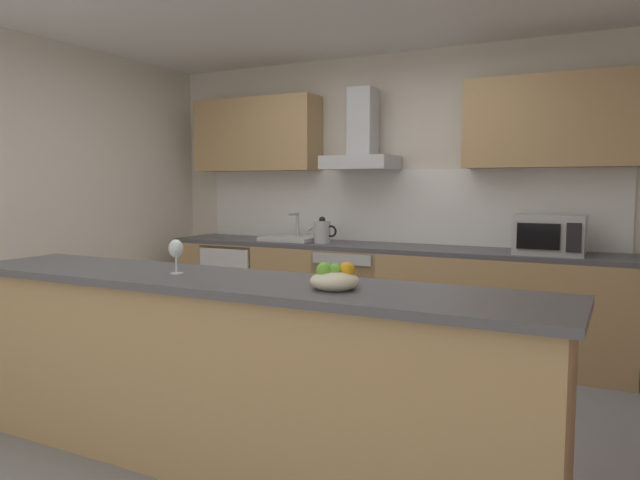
{
  "coord_description": "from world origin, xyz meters",
  "views": [
    {
      "loc": [
        1.9,
        -3.18,
        1.43
      ],
      "look_at": [
        0.05,
        0.4,
        1.05
      ],
      "focal_mm": 33.34,
      "sensor_mm": 36.0,
      "label": 1
    }
  ],
  "objects_px": {
    "microwave": "(550,235)",
    "sink": "(291,238)",
    "fruit_bowl": "(335,279)",
    "wine_glass": "(176,250)",
    "refrigerator": "(241,287)",
    "oven": "(355,293)",
    "range_hood": "(362,144)",
    "kettle": "(322,231)"
  },
  "relations": [
    {
      "from": "oven",
      "to": "fruit_bowl",
      "type": "xyz_separation_m",
      "value": [
        0.99,
        -2.46,
        0.55
      ]
    },
    {
      "from": "microwave",
      "to": "refrigerator",
      "type": "bearing_deg",
      "value": 179.49
    },
    {
      "from": "oven",
      "to": "range_hood",
      "type": "bearing_deg",
      "value": 90.0
    },
    {
      "from": "microwave",
      "to": "sink",
      "type": "distance_m",
      "value": 2.28
    },
    {
      "from": "kettle",
      "to": "fruit_bowl",
      "type": "height_order",
      "value": "kettle"
    },
    {
      "from": "refrigerator",
      "to": "fruit_bowl",
      "type": "bearing_deg",
      "value": -47.97
    },
    {
      "from": "wine_glass",
      "to": "oven",
      "type": "bearing_deg",
      "value": 91.62
    },
    {
      "from": "kettle",
      "to": "range_hood",
      "type": "relative_size",
      "value": 0.4
    },
    {
      "from": "microwave",
      "to": "sink",
      "type": "bearing_deg",
      "value": 179.02
    },
    {
      "from": "wine_glass",
      "to": "fruit_bowl",
      "type": "relative_size",
      "value": 0.81
    },
    {
      "from": "kettle",
      "to": "wine_glass",
      "type": "relative_size",
      "value": 1.62
    },
    {
      "from": "wine_glass",
      "to": "fruit_bowl",
      "type": "height_order",
      "value": "wine_glass"
    },
    {
      "from": "microwave",
      "to": "sink",
      "type": "height_order",
      "value": "microwave"
    },
    {
      "from": "oven",
      "to": "refrigerator",
      "type": "xyz_separation_m",
      "value": [
        -1.22,
        -0.0,
        -0.03
      ]
    },
    {
      "from": "oven",
      "to": "sink",
      "type": "distance_m",
      "value": 0.81
    },
    {
      "from": "fruit_bowl",
      "to": "range_hood",
      "type": "bearing_deg",
      "value": 110.93
    },
    {
      "from": "kettle",
      "to": "fruit_bowl",
      "type": "xyz_separation_m",
      "value": [
        1.3,
        -2.42,
        0.01
      ]
    },
    {
      "from": "refrigerator",
      "to": "microwave",
      "type": "distance_m",
      "value": 2.9
    },
    {
      "from": "microwave",
      "to": "sink",
      "type": "xyz_separation_m",
      "value": [
        -2.27,
        0.04,
        -0.12
      ]
    },
    {
      "from": "refrigerator",
      "to": "fruit_bowl",
      "type": "height_order",
      "value": "fruit_bowl"
    },
    {
      "from": "wine_glass",
      "to": "fruit_bowl",
      "type": "bearing_deg",
      "value": -1.78
    },
    {
      "from": "fruit_bowl",
      "to": "wine_glass",
      "type": "bearing_deg",
      "value": 178.22
    },
    {
      "from": "microwave",
      "to": "fruit_bowl",
      "type": "distance_m",
      "value": 2.51
    },
    {
      "from": "sink",
      "to": "wine_glass",
      "type": "distance_m",
      "value": 2.55
    },
    {
      "from": "range_hood",
      "to": "kettle",
      "type": "bearing_deg",
      "value": -152.21
    },
    {
      "from": "kettle",
      "to": "range_hood",
      "type": "bearing_deg",
      "value": 27.79
    },
    {
      "from": "sink",
      "to": "fruit_bowl",
      "type": "bearing_deg",
      "value": -56.23
    },
    {
      "from": "refrigerator",
      "to": "microwave",
      "type": "height_order",
      "value": "microwave"
    },
    {
      "from": "oven",
      "to": "refrigerator",
      "type": "bearing_deg",
      "value": -179.87
    },
    {
      "from": "oven",
      "to": "kettle",
      "type": "xyz_separation_m",
      "value": [
        -0.31,
        -0.03,
        0.55
      ]
    },
    {
      "from": "microwave",
      "to": "kettle",
      "type": "bearing_deg",
      "value": -179.83
    },
    {
      "from": "range_hood",
      "to": "fruit_bowl",
      "type": "distance_m",
      "value": 2.87
    },
    {
      "from": "oven",
      "to": "range_hood",
      "type": "height_order",
      "value": "range_hood"
    },
    {
      "from": "oven",
      "to": "wine_glass",
      "type": "distance_m",
      "value": 2.51
    },
    {
      "from": "oven",
      "to": "microwave",
      "type": "bearing_deg",
      "value": -0.99
    },
    {
      "from": "oven",
      "to": "wine_glass",
      "type": "relative_size",
      "value": 4.5
    },
    {
      "from": "kettle",
      "to": "wine_glass",
      "type": "distance_m",
      "value": 2.43
    },
    {
      "from": "fruit_bowl",
      "to": "refrigerator",
      "type": "bearing_deg",
      "value": 132.03
    },
    {
      "from": "sink",
      "to": "range_hood",
      "type": "distance_m",
      "value": 1.09
    },
    {
      "from": "microwave",
      "to": "range_hood",
      "type": "relative_size",
      "value": 0.69
    },
    {
      "from": "refrigerator",
      "to": "range_hood",
      "type": "height_order",
      "value": "range_hood"
    },
    {
      "from": "microwave",
      "to": "sink",
      "type": "relative_size",
      "value": 1.0
    }
  ]
}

